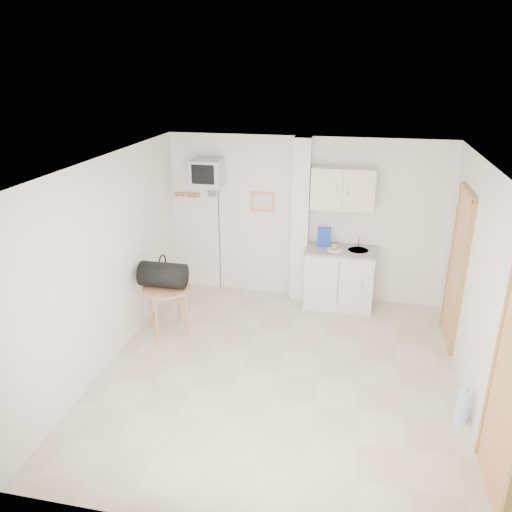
% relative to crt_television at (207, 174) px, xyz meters
% --- Properties ---
extents(ground, '(4.50, 4.50, 0.00)m').
position_rel_crt_television_xyz_m(ground, '(1.45, -2.02, -1.94)').
color(ground, beige).
rests_on(ground, ground).
extents(room_envelope, '(4.24, 4.54, 2.55)m').
position_rel_crt_television_xyz_m(room_envelope, '(1.69, -1.93, -0.40)').
color(room_envelope, white).
rests_on(room_envelope, ground).
extents(kitchenette, '(1.03, 0.58, 2.10)m').
position_rel_crt_television_xyz_m(kitchenette, '(2.02, -0.02, -1.13)').
color(kitchenette, silver).
rests_on(kitchenette, ground).
extents(crt_television, '(0.44, 0.45, 2.15)m').
position_rel_crt_television_xyz_m(crt_television, '(0.00, 0.00, 0.00)').
color(crt_television, slate).
rests_on(crt_television, ground).
extents(round_table, '(0.65, 0.65, 0.68)m').
position_rel_crt_television_xyz_m(round_table, '(-0.20, -1.35, -1.34)').
color(round_table, '#A56D41').
rests_on(round_table, ground).
extents(duffel_bag, '(0.61, 0.34, 0.46)m').
position_rel_crt_television_xyz_m(duffel_bag, '(-0.24, -1.35, -1.08)').
color(duffel_bag, black).
rests_on(duffel_bag, round_table).
extents(water_bottle, '(0.13, 0.13, 0.40)m').
position_rel_crt_television_xyz_m(water_bottle, '(3.43, -2.48, -1.76)').
color(water_bottle, '#ADCBE8').
rests_on(water_bottle, ground).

